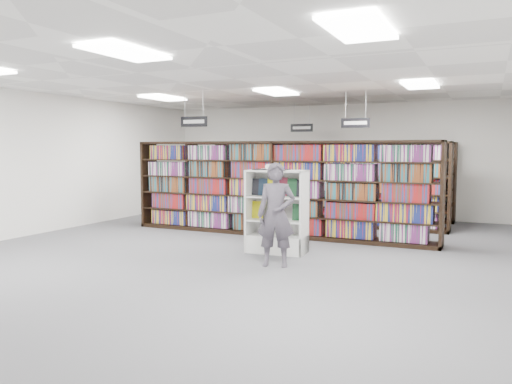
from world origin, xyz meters
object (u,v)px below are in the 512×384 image
at_px(endcap_display, 277,225).
at_px(open_book, 271,168).
at_px(bookshelf_row_near, 276,189).
at_px(shopper, 276,215).

height_order(endcap_display, open_book, open_book).
xyz_separation_m(bookshelf_row_near, open_book, (0.57, -1.64, 0.52)).
bearing_deg(bookshelf_row_near, open_book, -70.70).
relative_size(endcap_display, shopper, 0.90).
xyz_separation_m(endcap_display, open_book, (-0.14, 0.01, 1.06)).
relative_size(bookshelf_row_near, open_book, 10.34).
bearing_deg(shopper, open_book, 102.81).
distance_m(endcap_display, open_book, 1.07).
bearing_deg(open_book, bookshelf_row_near, 103.65).
bearing_deg(open_book, endcap_display, -11.63).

